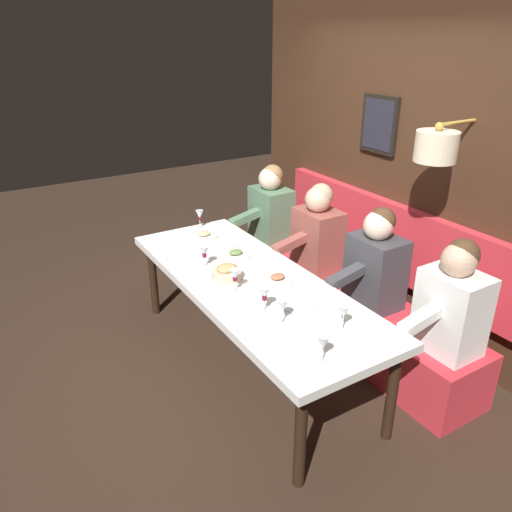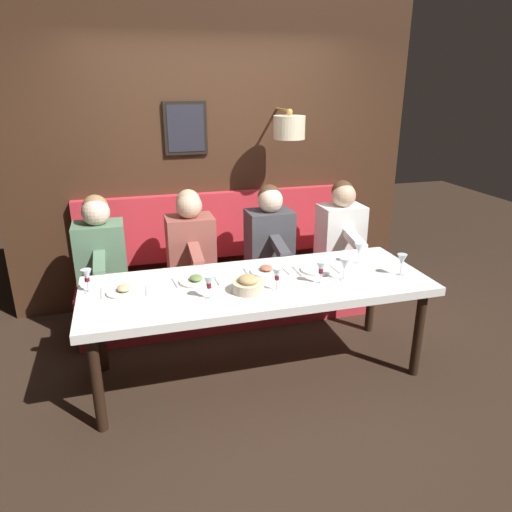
{
  "view_description": "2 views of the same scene",
  "coord_description": "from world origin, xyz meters",
  "views": [
    {
      "loc": [
        -1.65,
        -2.78,
        2.41
      ],
      "look_at": [
        0.05,
        -0.0,
        0.92
      ],
      "focal_mm": 34.99,
      "sensor_mm": 36.0,
      "label": 1
    },
    {
      "loc": [
        -2.97,
        0.85,
        2.08
      ],
      "look_at": [
        0.05,
        -0.0,
        0.92
      ],
      "focal_mm": 33.29,
      "sensor_mm": 36.0,
      "label": 2
    }
  ],
  "objects": [
    {
      "name": "place_setting_0",
      "position": [
        0.09,
        -0.49,
        0.75
      ],
      "size": [
        0.24,
        0.31,
        0.01
      ],
      "color": "silver",
      "rests_on": "dining_table"
    },
    {
      "name": "wine_glass_5",
      "position": [
        -0.17,
        -0.09,
        0.86
      ],
      "size": [
        0.07,
        0.07,
        0.16
      ],
      "color": "silver",
      "rests_on": "dining_table"
    },
    {
      "name": "diner_far",
      "position": [
        0.88,
        1.09,
        0.82
      ],
      "size": [
        0.6,
        0.4,
        0.79
      ],
      "color": "#567A5B",
      "rests_on": "banquette_bench"
    },
    {
      "name": "wine_glass_4",
      "position": [
        0.15,
        1.15,
        0.86
      ],
      "size": [
        0.07,
        0.07,
        0.16
      ],
      "color": "silver",
      "rests_on": "dining_table"
    },
    {
      "name": "dining_table",
      "position": [
        0.0,
        0.0,
        0.68
      ],
      "size": [
        0.9,
        2.45,
        0.74
      ],
      "color": "white",
      "rests_on": "ground_plane"
    },
    {
      "name": "diner_nearest",
      "position": [
        0.88,
        -1.06,
        0.82
      ],
      "size": [
        0.6,
        0.4,
        0.79
      ],
      "color": "white",
      "rests_on": "banquette_bench"
    },
    {
      "name": "wine_glass_3",
      "position": [
        -0.18,
        0.38,
        0.86
      ],
      "size": [
        0.07,
        0.07,
        0.16
      ],
      "color": "silver",
      "rests_on": "dining_table"
    },
    {
      "name": "ground_plane",
      "position": [
        0.0,
        0.0,
        0.0
      ],
      "size": [
        12.0,
        12.0,
        0.0
      ],
      "primitive_type": "plane",
      "color": "#332319"
    },
    {
      "name": "place_setting_1",
      "position": [
        0.08,
        0.92,
        0.75
      ],
      "size": [
        0.24,
        0.31,
        0.05
      ],
      "color": "silver",
      "rests_on": "dining_table"
    },
    {
      "name": "diner_near",
      "position": [
        0.88,
        -0.36,
        0.82
      ],
      "size": [
        0.6,
        0.4,
        0.79
      ],
      "color": "#3D3D42",
      "rests_on": "banquette_bench"
    },
    {
      "name": "diner_middle",
      "position": [
        0.88,
        0.35,
        0.82
      ],
      "size": [
        0.6,
        0.4,
        0.79
      ],
      "color": "#934C42",
      "rests_on": "banquette_bench"
    },
    {
      "name": "wine_glass_1",
      "position": [
        -0.16,
        -1.04,
        0.86
      ],
      "size": [
        0.07,
        0.07,
        0.16
      ],
      "color": "silver",
      "rests_on": "dining_table"
    },
    {
      "name": "back_wall_panel",
      "position": [
        1.46,
        -0.01,
        1.37
      ],
      "size": [
        0.59,
        3.85,
        2.9
      ],
      "color": "#422819",
      "rests_on": "ground_plane"
    },
    {
      "name": "wine_glass_6",
      "position": [
        -0.14,
        -0.42,
        0.86
      ],
      "size": [
        0.07,
        0.07,
        0.16
      ],
      "color": "silver",
      "rests_on": "dining_table"
    },
    {
      "name": "wine_glass_2",
      "position": [
        0.14,
        -0.86,
        0.86
      ],
      "size": [
        0.07,
        0.07,
        0.16
      ],
      "color": "silver",
      "rests_on": "dining_table"
    },
    {
      "name": "banquette_bench",
      "position": [
        0.89,
        0.0,
        0.23
      ],
      "size": [
        0.52,
        2.65,
        0.45
      ],
      "primitive_type": "cube",
      "color": "red",
      "rests_on": "ground_plane"
    },
    {
      "name": "wine_glass_0",
      "position": [
        -0.13,
        -0.6,
        0.86
      ],
      "size": [
        0.07,
        0.07,
        0.16
      ],
      "color": "silver",
      "rests_on": "dining_table"
    },
    {
      "name": "place_setting_2",
      "position": [
        0.16,
        -0.11,
        0.75
      ],
      "size": [
        0.24,
        0.31,
        0.05
      ],
      "color": "silver",
      "rests_on": "dining_table"
    },
    {
      "name": "place_setting_3",
      "position": [
        0.12,
        0.42,
        0.75
      ],
      "size": [
        0.24,
        0.32,
        0.05
      ],
      "color": "silver",
      "rests_on": "dining_table"
    },
    {
      "name": "bread_bowl",
      "position": [
        -0.13,
        0.11,
        0.79
      ],
      "size": [
        0.22,
        0.22,
        0.12
      ],
      "color": "beige",
      "rests_on": "dining_table"
    }
  ]
}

